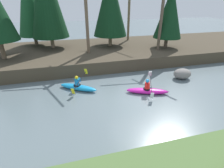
{
  "coord_description": "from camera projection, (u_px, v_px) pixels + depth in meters",
  "views": [
    {
      "loc": [
        -3.57,
        -8.64,
        5.57
      ],
      "look_at": [
        -0.87,
        1.32,
        0.55
      ],
      "focal_mm": 28.0,
      "sensor_mm": 36.0,
      "label": 1
    }
  ],
  "objects": [
    {
      "name": "ground_plane",
      "position": [
        131.0,
        99.0,
        10.78
      ],
      "size": [
        90.0,
        90.0,
        0.0
      ],
      "primitive_type": "plane",
      "color": "slate"
    },
    {
      "name": "riverbank_far",
      "position": [
        101.0,
        52.0,
        18.39
      ],
      "size": [
        44.0,
        9.54,
        1.07
      ],
      "color": "#473D2D",
      "rests_on": "ground"
    },
    {
      "name": "conifer_tree_left",
      "position": [
        29.0,
        3.0,
        17.19
      ],
      "size": [
        2.97,
        2.97,
        7.39
      ],
      "color": "brown",
      "rests_on": "riverbank_far"
    },
    {
      "name": "conifer_tree_centre",
      "position": [
        110.0,
        3.0,
        16.98
      ],
      "size": [
        3.43,
        3.43,
        7.21
      ],
      "color": "#7A664C",
      "rests_on": "riverbank_far"
    },
    {
      "name": "conifer_tree_mid_right",
      "position": [
        170.0,
        12.0,
        16.67
      ],
      "size": [
        2.74,
        2.74,
        5.78
      ],
      "color": "brown",
      "rests_on": "riverbank_far"
    },
    {
      "name": "bare_tree_upstream",
      "position": [
        87.0,
        14.0,
        15.07
      ],
      "size": [
        3.94,
        3.89,
        7.18
      ],
      "color": "brown",
      "rests_on": "riverbank_far"
    },
    {
      "name": "bare_tree_mid_upstream",
      "position": [
        129.0,
        8.0,
        19.92
      ],
      "size": [
        4.2,
        4.15,
        7.67
      ],
      "color": "#7A664C",
      "rests_on": "riverbank_far"
    },
    {
      "name": "bare_tree_mid_downstream",
      "position": [
        162.0,
        11.0,
        15.89
      ],
      "size": [
        4.07,
        4.02,
        7.43
      ],
      "color": "brown",
      "rests_on": "riverbank_far"
    },
    {
      "name": "kayaker_lead",
      "position": [
        148.0,
        90.0,
        11.38
      ],
      "size": [
        2.74,
        2.0,
        1.2
      ],
      "rotation": [
        0.0,
        0.0,
        -0.36
      ],
      "color": "#C61999",
      "rests_on": "ground"
    },
    {
      "name": "kayaker_middle",
      "position": [
        78.0,
        87.0,
        11.85
      ],
      "size": [
        2.57,
        2.01,
        1.2
      ],
      "rotation": [
        0.0,
        0.0,
        -0.59
      ],
      "color": "#1993D6",
      "rests_on": "ground"
    },
    {
      "name": "boulder_midstream",
      "position": [
        182.0,
        74.0,
        13.49
      ],
      "size": [
        1.38,
        1.08,
        0.78
      ],
      "color": "gray",
      "rests_on": "ground"
    }
  ]
}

